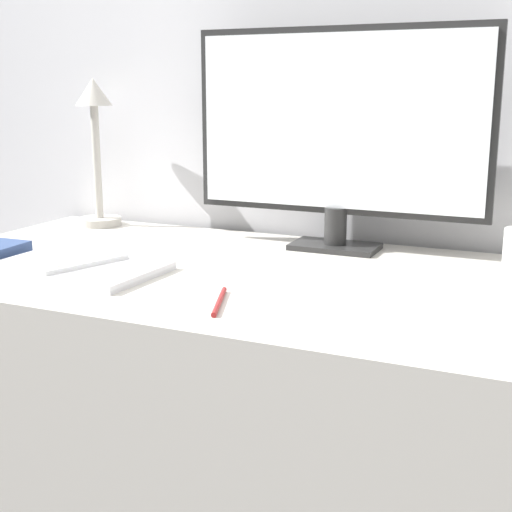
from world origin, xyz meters
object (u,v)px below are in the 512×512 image
monitor (338,131)px  keyboard (471,306)px  laptop (78,268)px  pen (219,302)px  desk_lamp (96,136)px  ereader (72,260)px

monitor → keyboard: (0.33, -0.33, -0.25)m
laptop → pen: 0.35m
monitor → desk_lamp: (-0.64, 0.02, -0.03)m
monitor → laptop: size_ratio=1.98×
ereader → desk_lamp: 0.52m
laptop → ereader: (-0.02, 0.00, 0.01)m
ereader → pen: ereader is taller
monitor → keyboard: monitor is taller
pen → laptop: bearing=167.5°
monitor → ereader: (-0.41, -0.39, -0.24)m
keyboard → ereader: size_ratio=1.38×
laptop → ereader: 0.02m
monitor → pen: 0.54m
keyboard → monitor: bearing=135.1°
monitor → desk_lamp: size_ratio=1.75×
laptop → pen: (0.35, -0.08, -0.00)m
ereader → desk_lamp: (-0.23, 0.41, 0.21)m
pen → ereader: bearing=167.4°
desk_lamp → pen: (0.59, -0.49, -0.22)m
laptop → keyboard: bearing=4.8°
keyboard → laptop: size_ratio=0.89×
laptop → ereader: ereader is taller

